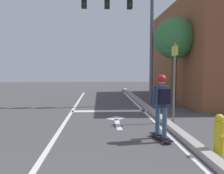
{
  "coord_description": "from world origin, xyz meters",
  "views": [
    {
      "loc": [
        1.2,
        -0.68,
        1.74
      ],
      "look_at": [
        1.65,
        7.24,
        1.11
      ],
      "focal_mm": 36.38,
      "sensor_mm": 36.0,
      "label": 1
    }
  ],
  "objects_px": {
    "traffic_signal_mast": "(126,20)",
    "roadside_tree": "(175,39)",
    "fire_hydrant": "(219,134)",
    "skateboard": "(161,137)",
    "street_sign_post": "(174,72)",
    "skater": "(162,98)"
  },
  "relations": [
    {
      "from": "street_sign_post",
      "to": "skater",
      "type": "bearing_deg",
      "value": -116.67
    },
    {
      "from": "skateboard",
      "to": "street_sign_post",
      "type": "xyz_separation_m",
      "value": [
        0.9,
        1.75,
        1.58
      ]
    },
    {
      "from": "skateboard",
      "to": "roadside_tree",
      "type": "relative_size",
      "value": 0.21
    },
    {
      "from": "skateboard",
      "to": "traffic_signal_mast",
      "type": "xyz_separation_m",
      "value": [
        -0.23,
        5.4,
        3.96
      ]
    },
    {
      "from": "skateboard",
      "to": "street_sign_post",
      "type": "bearing_deg",
      "value": 62.96
    },
    {
      "from": "fire_hydrant",
      "to": "roadside_tree",
      "type": "height_order",
      "value": "roadside_tree"
    },
    {
      "from": "traffic_signal_mast",
      "to": "roadside_tree",
      "type": "xyz_separation_m",
      "value": [
        2.16,
        -0.5,
        -0.94
      ]
    },
    {
      "from": "street_sign_post",
      "to": "traffic_signal_mast",
      "type": "bearing_deg",
      "value": 107.07
    },
    {
      "from": "street_sign_post",
      "to": "roadside_tree",
      "type": "relative_size",
      "value": 0.63
    },
    {
      "from": "skateboard",
      "to": "fire_hydrant",
      "type": "height_order",
      "value": "fire_hydrant"
    },
    {
      "from": "street_sign_post",
      "to": "fire_hydrant",
      "type": "xyz_separation_m",
      "value": [
        0.02,
        -2.75,
        -1.24
      ]
    },
    {
      "from": "traffic_signal_mast",
      "to": "skater",
      "type": "bearing_deg",
      "value": -87.57
    },
    {
      "from": "skateboard",
      "to": "roadside_tree",
      "type": "xyz_separation_m",
      "value": [
        1.94,
        4.9,
        3.02
      ]
    },
    {
      "from": "fire_hydrant",
      "to": "traffic_signal_mast",
      "type": "bearing_deg",
      "value": 100.14
    },
    {
      "from": "roadside_tree",
      "to": "skater",
      "type": "bearing_deg",
      "value": -111.44
    },
    {
      "from": "skater",
      "to": "fire_hydrant",
      "type": "xyz_separation_m",
      "value": [
        0.91,
        -0.98,
        -0.61
      ]
    },
    {
      "from": "street_sign_post",
      "to": "skateboard",
      "type": "bearing_deg",
      "value": -117.04
    },
    {
      "from": "skateboard",
      "to": "fire_hydrant",
      "type": "xyz_separation_m",
      "value": [
        0.92,
        -1.0,
        0.34
      ]
    },
    {
      "from": "fire_hydrant",
      "to": "street_sign_post",
      "type": "bearing_deg",
      "value": 90.51
    },
    {
      "from": "traffic_signal_mast",
      "to": "roadside_tree",
      "type": "relative_size",
      "value": 1.36
    },
    {
      "from": "traffic_signal_mast",
      "to": "roadside_tree",
      "type": "bearing_deg",
      "value": -13.08
    },
    {
      "from": "skateboard",
      "to": "street_sign_post",
      "type": "height_order",
      "value": "street_sign_post"
    }
  ]
}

